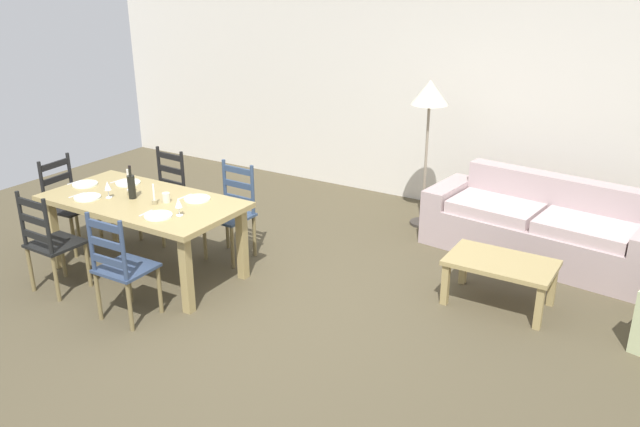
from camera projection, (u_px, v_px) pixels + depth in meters
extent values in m
cube|color=#4C432F|center=(266.00, 307.00, 5.66)|extent=(9.60, 9.60, 0.02)
cube|color=beige|center=(424.00, 92.00, 7.80)|extent=(9.60, 0.16, 2.70)
cube|color=#9E8954|center=(142.00, 202.00, 6.02)|extent=(1.90, 0.96, 0.05)
cube|color=#9E8954|center=(54.00, 234.00, 6.26)|extent=(0.08, 0.08, 0.70)
cube|color=#9E8954|center=(187.00, 275.00, 5.44)|extent=(0.08, 0.08, 0.70)
cube|color=#9E8954|center=(115.00, 210.00, 6.87)|extent=(0.08, 0.08, 0.70)
cube|color=#9E8954|center=(242.00, 244.00, 6.04)|extent=(0.08, 0.08, 0.70)
cube|color=black|center=(56.00, 244.00, 5.80)|extent=(0.43, 0.41, 0.03)
cylinder|color=olive|center=(63.00, 256.00, 6.11)|extent=(0.04, 0.04, 0.43)
cylinder|color=olive|center=(88.00, 265.00, 5.93)|extent=(0.04, 0.04, 0.43)
cylinder|color=olive|center=(31.00, 269.00, 5.84)|extent=(0.04, 0.04, 0.43)
cylinder|color=olive|center=(56.00, 279.00, 5.66)|extent=(0.04, 0.04, 0.43)
cylinder|color=black|center=(21.00, 218.00, 5.66)|extent=(0.04, 0.04, 0.50)
cylinder|color=black|center=(48.00, 227.00, 5.48)|extent=(0.04, 0.04, 0.50)
cube|color=black|center=(37.00, 236.00, 5.62)|extent=(0.38, 0.03, 0.06)
cube|color=black|center=(34.00, 220.00, 5.57)|extent=(0.38, 0.03, 0.06)
cube|color=black|center=(31.00, 204.00, 5.51)|extent=(0.38, 0.03, 0.06)
cube|color=#2E3D59|center=(126.00, 268.00, 5.34)|extent=(0.43, 0.41, 0.03)
cylinder|color=olive|center=(129.00, 280.00, 5.64)|extent=(0.04, 0.04, 0.43)
cylinder|color=olive|center=(160.00, 290.00, 5.48)|extent=(0.04, 0.04, 0.43)
cylinder|color=olive|center=(98.00, 296.00, 5.37)|extent=(0.04, 0.04, 0.43)
cylinder|color=olive|center=(130.00, 307.00, 5.20)|extent=(0.04, 0.04, 0.43)
cylinder|color=#2E3D59|center=(91.00, 242.00, 5.19)|extent=(0.04, 0.04, 0.50)
cylinder|color=#2E3D59|center=(123.00, 251.00, 5.02)|extent=(0.04, 0.04, 0.50)
cube|color=#2E3D59|center=(109.00, 261.00, 5.15)|extent=(0.38, 0.03, 0.06)
cube|color=#2E3D59|center=(106.00, 244.00, 5.10)|extent=(0.38, 0.03, 0.06)
cube|color=#2E3D59|center=(104.00, 226.00, 5.05)|extent=(0.38, 0.03, 0.06)
cube|color=black|center=(161.00, 199.00, 6.89)|extent=(0.44, 0.43, 0.03)
cylinder|color=olive|center=(162.00, 228.00, 6.75)|extent=(0.04, 0.04, 0.43)
cylinder|color=olive|center=(139.00, 221.00, 6.94)|extent=(0.04, 0.04, 0.43)
cylinder|color=olive|center=(186.00, 218.00, 7.01)|extent=(0.04, 0.04, 0.43)
cylinder|color=olive|center=(163.00, 211.00, 7.20)|extent=(0.04, 0.04, 0.43)
cylinder|color=black|center=(183.00, 175.00, 6.83)|extent=(0.04, 0.04, 0.50)
cylinder|color=black|center=(159.00, 169.00, 7.02)|extent=(0.04, 0.04, 0.50)
cube|color=black|center=(172.00, 183.00, 6.97)|extent=(0.38, 0.05, 0.06)
cube|color=black|center=(171.00, 170.00, 6.92)|extent=(0.38, 0.05, 0.06)
cube|color=black|center=(170.00, 156.00, 6.87)|extent=(0.38, 0.05, 0.06)
cube|color=#2F415B|center=(229.00, 216.00, 6.43)|extent=(0.43, 0.41, 0.03)
cylinder|color=olive|center=(232.00, 247.00, 6.29)|extent=(0.04, 0.04, 0.43)
cylinder|color=olive|center=(205.00, 239.00, 6.47)|extent=(0.04, 0.04, 0.43)
cylinder|color=olive|center=(254.00, 236.00, 6.55)|extent=(0.04, 0.04, 0.43)
cylinder|color=olive|center=(227.00, 228.00, 6.74)|extent=(0.04, 0.04, 0.43)
cylinder|color=#2F415B|center=(253.00, 190.00, 6.38)|extent=(0.04, 0.04, 0.50)
cylinder|color=#2F415B|center=(225.00, 183.00, 6.56)|extent=(0.04, 0.04, 0.50)
cube|color=#2F415B|center=(239.00, 199.00, 6.52)|extent=(0.38, 0.04, 0.06)
cube|color=#2F415B|center=(238.00, 185.00, 6.46)|extent=(0.38, 0.04, 0.06)
cube|color=#2F415B|center=(238.00, 170.00, 6.41)|extent=(0.38, 0.04, 0.06)
cube|color=black|center=(72.00, 207.00, 6.66)|extent=(0.43, 0.45, 0.03)
cylinder|color=olive|center=(100.00, 225.00, 6.82)|extent=(0.04, 0.04, 0.43)
cylinder|color=olive|center=(74.00, 237.00, 6.52)|extent=(0.04, 0.04, 0.43)
cylinder|color=olive|center=(77.00, 220.00, 6.97)|extent=(0.04, 0.04, 0.43)
cylinder|color=olive|center=(50.00, 231.00, 6.67)|extent=(0.04, 0.04, 0.43)
cylinder|color=black|center=(70.00, 176.00, 6.79)|extent=(0.04, 0.04, 0.50)
cylinder|color=black|center=(42.00, 186.00, 6.49)|extent=(0.04, 0.04, 0.50)
cube|color=black|center=(59.00, 193.00, 6.69)|extent=(0.05, 0.38, 0.06)
cube|color=black|center=(56.00, 179.00, 6.63)|extent=(0.05, 0.38, 0.06)
cube|color=black|center=(54.00, 165.00, 6.58)|extent=(0.05, 0.38, 0.06)
cylinder|color=white|center=(87.00, 197.00, 6.03)|extent=(0.24, 0.24, 0.02)
cube|color=silver|center=(77.00, 195.00, 6.10)|extent=(0.02, 0.17, 0.01)
cylinder|color=white|center=(158.00, 216.00, 5.59)|extent=(0.24, 0.24, 0.02)
cube|color=silver|center=(146.00, 213.00, 5.66)|extent=(0.03, 0.17, 0.01)
cylinder|color=white|center=(128.00, 183.00, 6.42)|extent=(0.24, 0.24, 0.02)
cube|color=silver|center=(117.00, 181.00, 6.50)|extent=(0.03, 0.17, 0.01)
cylinder|color=white|center=(197.00, 199.00, 5.99)|extent=(0.24, 0.24, 0.02)
cube|color=silver|center=(185.00, 197.00, 6.06)|extent=(0.02, 0.17, 0.01)
cylinder|color=white|center=(85.00, 184.00, 6.39)|extent=(0.24, 0.24, 0.02)
cube|color=silver|center=(75.00, 182.00, 6.46)|extent=(0.03, 0.17, 0.01)
cylinder|color=black|center=(132.00, 187.00, 5.99)|extent=(0.07, 0.07, 0.22)
cylinder|color=black|center=(130.00, 172.00, 5.94)|extent=(0.02, 0.02, 0.08)
cylinder|color=black|center=(129.00, 167.00, 5.92)|extent=(0.03, 0.03, 0.02)
cylinder|color=white|center=(109.00, 197.00, 6.04)|extent=(0.06, 0.06, 0.01)
cylinder|color=white|center=(108.00, 193.00, 6.03)|extent=(0.01, 0.01, 0.07)
cone|color=white|center=(108.00, 186.00, 6.00)|extent=(0.06, 0.06, 0.08)
cylinder|color=white|center=(179.00, 215.00, 5.62)|extent=(0.06, 0.06, 0.01)
cylinder|color=white|center=(179.00, 211.00, 5.60)|extent=(0.01, 0.01, 0.07)
cone|color=white|center=(178.00, 203.00, 5.57)|extent=(0.06, 0.06, 0.08)
cylinder|color=white|center=(130.00, 190.00, 6.25)|extent=(0.06, 0.06, 0.01)
cylinder|color=white|center=(130.00, 186.00, 6.24)|extent=(0.01, 0.01, 0.07)
cone|color=white|center=(129.00, 178.00, 6.21)|extent=(0.06, 0.06, 0.08)
cylinder|color=beige|center=(166.00, 198.00, 5.91)|extent=(0.07, 0.07, 0.09)
cylinder|color=#998C66|center=(130.00, 193.00, 6.11)|extent=(0.05, 0.05, 0.04)
cylinder|color=white|center=(128.00, 180.00, 6.06)|extent=(0.02, 0.02, 0.21)
cylinder|color=#998C66|center=(155.00, 202.00, 5.87)|extent=(0.05, 0.05, 0.04)
cylinder|color=white|center=(154.00, 192.00, 5.84)|extent=(0.02, 0.02, 0.15)
cube|color=#AC9696|center=(538.00, 240.00, 6.51)|extent=(1.88, 1.01, 0.40)
cube|color=#AC9696|center=(552.00, 213.00, 6.65)|extent=(1.81, 0.41, 0.80)
cube|color=#AC9696|center=(448.00, 209.00, 7.06)|extent=(0.33, 0.82, 0.58)
cube|color=#C1A8A8|center=(586.00, 228.00, 6.12)|extent=(0.93, 0.74, 0.12)
cube|color=#C1A8A8|center=(497.00, 207.00, 6.64)|extent=(0.93, 0.74, 0.12)
cube|color=#9E8954|center=(501.00, 263.00, 5.54)|extent=(0.90, 0.56, 0.04)
cube|color=#9E8954|center=(445.00, 284.00, 5.63)|extent=(0.06, 0.06, 0.38)
cube|color=#9E8954|center=(539.00, 308.00, 5.24)|extent=(0.06, 0.06, 0.38)
cube|color=#9E8954|center=(464.00, 264.00, 6.00)|extent=(0.06, 0.06, 0.38)
cube|color=#9E8954|center=(552.00, 285.00, 5.61)|extent=(0.06, 0.06, 0.38)
cylinder|color=#332D28|center=(422.00, 223.00, 7.43)|extent=(0.28, 0.28, 0.03)
cylinder|color=gray|center=(426.00, 165.00, 7.18)|extent=(0.03, 0.03, 1.35)
cone|color=beige|center=(430.00, 92.00, 6.89)|extent=(0.40, 0.40, 0.26)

